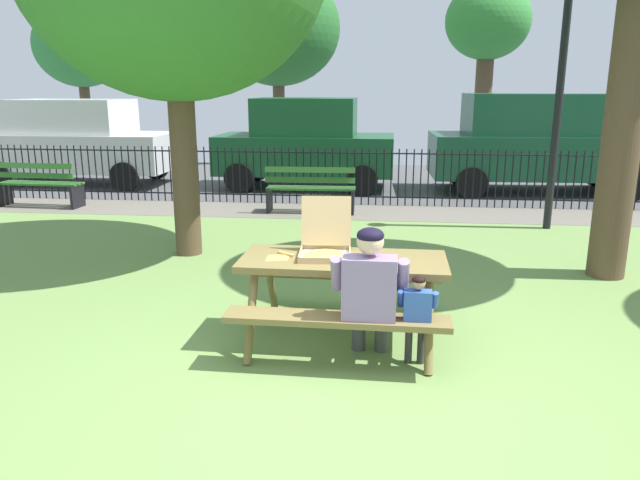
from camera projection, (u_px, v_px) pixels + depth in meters
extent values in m
cube|color=#71944E|center=(353.00, 311.00, 6.14)|extent=(28.00, 11.26, 0.02)
cube|color=slate|center=(367.00, 213.00, 10.89)|extent=(28.00, 1.40, 0.01)
cube|color=#515154|center=(372.00, 181.00, 14.52)|extent=(28.00, 6.15, 0.01)
cube|color=olive|center=(343.00, 262.00, 5.23)|extent=(1.81, 0.79, 0.06)
cube|color=olive|center=(336.00, 319.00, 4.73)|extent=(1.80, 0.31, 0.05)
cube|color=olive|center=(348.00, 274.00, 5.88)|extent=(1.80, 0.31, 0.05)
cylinder|color=olive|center=(251.00, 316.00, 5.02)|extent=(0.08, 0.44, 0.74)
cylinder|color=olive|center=(271.00, 285.00, 5.82)|extent=(0.08, 0.44, 0.74)
cylinder|color=olive|center=(429.00, 325.00, 4.84)|extent=(0.08, 0.44, 0.74)
cylinder|color=olive|center=(424.00, 291.00, 5.64)|extent=(0.08, 0.44, 0.74)
cube|color=tan|center=(325.00, 256.00, 5.26)|extent=(0.47, 0.47, 0.01)
cube|color=silver|center=(325.00, 256.00, 5.26)|extent=(0.44, 0.44, 0.00)
cube|color=tan|center=(324.00, 260.00, 5.04)|extent=(0.45, 0.04, 0.04)
cube|color=tan|center=(326.00, 247.00, 5.46)|extent=(0.45, 0.04, 0.04)
cube|color=tan|center=(300.00, 253.00, 5.26)|extent=(0.04, 0.45, 0.04)
cube|color=tan|center=(350.00, 254.00, 5.24)|extent=(0.04, 0.45, 0.04)
cube|color=tan|center=(326.00, 221.00, 5.42)|extent=(0.45, 0.13, 0.44)
cylinder|color=tan|center=(325.00, 255.00, 5.26)|extent=(0.38, 0.38, 0.01)
cylinder|color=#E3C654|center=(325.00, 254.00, 5.26)|extent=(0.35, 0.35, 0.00)
pyramid|color=#EFC858|center=(278.00, 257.00, 5.25)|extent=(0.27, 0.28, 0.01)
cube|color=tan|center=(286.00, 254.00, 5.32)|extent=(0.18, 0.14, 0.02)
cylinder|color=#434343|center=(359.00, 326.00, 5.17)|extent=(0.12, 0.12, 0.44)
cylinder|color=#434343|center=(358.00, 307.00, 4.91)|extent=(0.16, 0.42, 0.15)
cylinder|color=#434343|center=(382.00, 327.00, 5.15)|extent=(0.12, 0.12, 0.44)
cylinder|color=#434343|center=(382.00, 308.00, 4.88)|extent=(0.16, 0.42, 0.15)
cube|color=#8C72A5|center=(369.00, 289.00, 4.64)|extent=(0.42, 0.23, 0.52)
cylinder|color=#8C72A5|center=(337.00, 273.00, 4.69)|extent=(0.09, 0.21, 0.31)
cylinder|color=#8C72A5|center=(403.00, 276.00, 4.63)|extent=(0.09, 0.21, 0.31)
sphere|color=beige|center=(370.00, 241.00, 4.56)|extent=(0.21, 0.21, 0.21)
ellipsoid|color=black|center=(370.00, 235.00, 4.54)|extent=(0.21, 0.20, 0.12)
cylinder|color=#313131|center=(409.00, 338.00, 4.92)|extent=(0.06, 0.06, 0.44)
cylinder|color=#313131|center=(410.00, 316.00, 4.76)|extent=(0.08, 0.22, 0.08)
cylinder|color=#313131|center=(421.00, 338.00, 4.91)|extent=(0.06, 0.06, 0.44)
cylinder|color=#313131|center=(423.00, 316.00, 4.75)|extent=(0.08, 0.22, 0.08)
cube|color=#3359B2|center=(418.00, 307.00, 4.62)|extent=(0.22, 0.12, 0.27)
cylinder|color=#3359B2|center=(401.00, 299.00, 4.65)|extent=(0.05, 0.11, 0.16)
cylinder|color=#3359B2|center=(435.00, 300.00, 4.62)|extent=(0.05, 0.11, 0.16)
sphere|color=tan|center=(419.00, 283.00, 4.58)|extent=(0.11, 0.11, 0.11)
ellipsoid|color=black|center=(419.00, 280.00, 4.57)|extent=(0.11, 0.10, 0.06)
cylinder|color=black|center=(369.00, 153.00, 11.31)|extent=(19.19, 0.03, 0.03)
cylinder|color=black|center=(369.00, 197.00, 11.52)|extent=(19.19, 0.03, 0.03)
cylinder|color=black|center=(4.00, 171.00, 12.19)|extent=(0.02, 0.02, 1.09)
cylinder|color=black|center=(11.00, 172.00, 12.18)|extent=(0.02, 0.02, 1.09)
cylinder|color=black|center=(17.00, 172.00, 12.16)|extent=(0.02, 0.02, 1.09)
cylinder|color=black|center=(24.00, 172.00, 12.15)|extent=(0.02, 0.02, 1.09)
cylinder|color=black|center=(30.00, 172.00, 12.13)|extent=(0.02, 0.02, 1.09)
cylinder|color=black|center=(37.00, 172.00, 12.12)|extent=(0.02, 0.02, 1.09)
cylinder|color=black|center=(43.00, 172.00, 12.10)|extent=(0.02, 0.02, 1.09)
cylinder|color=black|center=(50.00, 172.00, 12.09)|extent=(0.02, 0.02, 1.09)
cylinder|color=black|center=(57.00, 172.00, 12.07)|extent=(0.02, 0.02, 1.09)
cylinder|color=black|center=(63.00, 172.00, 12.06)|extent=(0.02, 0.02, 1.09)
cylinder|color=black|center=(70.00, 172.00, 12.05)|extent=(0.02, 0.02, 1.09)
cylinder|color=black|center=(76.00, 173.00, 12.03)|extent=(0.02, 0.02, 1.09)
cylinder|color=black|center=(83.00, 173.00, 12.02)|extent=(0.02, 0.02, 1.09)
cylinder|color=black|center=(90.00, 173.00, 12.00)|extent=(0.02, 0.02, 1.09)
cylinder|color=black|center=(96.00, 173.00, 11.99)|extent=(0.02, 0.02, 1.09)
cylinder|color=black|center=(103.00, 173.00, 11.97)|extent=(0.02, 0.02, 1.09)
cylinder|color=black|center=(110.00, 173.00, 11.96)|extent=(0.02, 0.02, 1.09)
cylinder|color=black|center=(116.00, 173.00, 11.94)|extent=(0.02, 0.02, 1.09)
cylinder|color=black|center=(123.00, 173.00, 11.93)|extent=(0.02, 0.02, 1.09)
cylinder|color=black|center=(130.00, 173.00, 11.92)|extent=(0.02, 0.02, 1.09)
cylinder|color=black|center=(137.00, 174.00, 11.90)|extent=(0.02, 0.02, 1.09)
cylinder|color=black|center=(143.00, 174.00, 11.89)|extent=(0.02, 0.02, 1.09)
cylinder|color=black|center=(150.00, 174.00, 11.87)|extent=(0.02, 0.02, 1.09)
cylinder|color=black|center=(157.00, 174.00, 11.86)|extent=(0.02, 0.02, 1.09)
cylinder|color=black|center=(164.00, 174.00, 11.84)|extent=(0.02, 0.02, 1.09)
cylinder|color=black|center=(171.00, 174.00, 11.83)|extent=(0.02, 0.02, 1.09)
cylinder|color=black|center=(177.00, 174.00, 11.81)|extent=(0.02, 0.02, 1.09)
cylinder|color=black|center=(184.00, 174.00, 11.80)|extent=(0.02, 0.02, 1.09)
cylinder|color=black|center=(191.00, 174.00, 11.79)|extent=(0.02, 0.02, 1.09)
cylinder|color=black|center=(198.00, 174.00, 11.77)|extent=(0.02, 0.02, 1.09)
cylinder|color=black|center=(205.00, 175.00, 11.76)|extent=(0.02, 0.02, 1.09)
cylinder|color=black|center=(212.00, 175.00, 11.74)|extent=(0.02, 0.02, 1.09)
cylinder|color=black|center=(219.00, 175.00, 11.73)|extent=(0.02, 0.02, 1.09)
cylinder|color=black|center=(226.00, 175.00, 11.71)|extent=(0.02, 0.02, 1.09)
cylinder|color=black|center=(233.00, 175.00, 11.70)|extent=(0.02, 0.02, 1.09)
cylinder|color=black|center=(240.00, 175.00, 11.68)|extent=(0.02, 0.02, 1.09)
cylinder|color=black|center=(247.00, 175.00, 11.67)|extent=(0.02, 0.02, 1.09)
cylinder|color=black|center=(254.00, 175.00, 11.66)|extent=(0.02, 0.02, 1.09)
cylinder|color=black|center=(261.00, 175.00, 11.64)|extent=(0.02, 0.02, 1.09)
cylinder|color=black|center=(268.00, 176.00, 11.63)|extent=(0.02, 0.02, 1.09)
cylinder|color=black|center=(275.00, 176.00, 11.61)|extent=(0.02, 0.02, 1.09)
cylinder|color=black|center=(282.00, 176.00, 11.60)|extent=(0.02, 0.02, 1.09)
cylinder|color=black|center=(289.00, 176.00, 11.58)|extent=(0.02, 0.02, 1.09)
cylinder|color=black|center=(296.00, 176.00, 11.57)|extent=(0.02, 0.02, 1.09)
cylinder|color=black|center=(304.00, 176.00, 11.56)|extent=(0.02, 0.02, 1.09)
cylinder|color=black|center=(311.00, 176.00, 11.54)|extent=(0.02, 0.02, 1.09)
cylinder|color=black|center=(318.00, 176.00, 11.53)|extent=(0.02, 0.02, 1.09)
cylinder|color=black|center=(325.00, 176.00, 11.51)|extent=(0.02, 0.02, 1.09)
cylinder|color=black|center=(332.00, 177.00, 11.50)|extent=(0.02, 0.02, 1.09)
cylinder|color=black|center=(340.00, 177.00, 11.48)|extent=(0.02, 0.02, 1.09)
cylinder|color=black|center=(347.00, 177.00, 11.47)|extent=(0.02, 0.02, 1.09)
cylinder|color=black|center=(354.00, 177.00, 11.45)|extent=(0.02, 0.02, 1.09)
cylinder|color=black|center=(362.00, 177.00, 11.44)|extent=(0.02, 0.02, 1.09)
cylinder|color=black|center=(369.00, 177.00, 11.43)|extent=(0.02, 0.02, 1.09)
cylinder|color=black|center=(376.00, 177.00, 11.41)|extent=(0.02, 0.02, 1.09)
cylinder|color=black|center=(384.00, 177.00, 11.40)|extent=(0.02, 0.02, 1.09)
cylinder|color=black|center=(391.00, 177.00, 11.38)|extent=(0.02, 0.02, 1.09)
cylinder|color=black|center=(398.00, 178.00, 11.37)|extent=(0.02, 0.02, 1.09)
cylinder|color=black|center=(406.00, 178.00, 11.35)|extent=(0.02, 0.02, 1.09)
cylinder|color=black|center=(413.00, 178.00, 11.34)|extent=(0.02, 0.02, 1.09)
cylinder|color=black|center=(421.00, 178.00, 11.32)|extent=(0.02, 0.02, 1.09)
cylinder|color=black|center=(428.00, 178.00, 11.31)|extent=(0.02, 0.02, 1.09)
cylinder|color=black|center=(436.00, 178.00, 11.30)|extent=(0.02, 0.02, 1.09)
cylinder|color=black|center=(443.00, 178.00, 11.28)|extent=(0.02, 0.02, 1.09)
cylinder|color=black|center=(451.00, 178.00, 11.27)|extent=(0.02, 0.02, 1.09)
cylinder|color=black|center=(458.00, 179.00, 11.25)|extent=(0.02, 0.02, 1.09)
cylinder|color=black|center=(466.00, 179.00, 11.24)|extent=(0.02, 0.02, 1.09)
cylinder|color=black|center=(474.00, 179.00, 11.22)|extent=(0.02, 0.02, 1.09)
cylinder|color=black|center=(481.00, 179.00, 11.21)|extent=(0.02, 0.02, 1.09)
cylinder|color=black|center=(489.00, 179.00, 11.19)|extent=(0.02, 0.02, 1.09)
cylinder|color=black|center=(496.00, 179.00, 11.18)|extent=(0.02, 0.02, 1.09)
cylinder|color=black|center=(504.00, 179.00, 11.17)|extent=(0.02, 0.02, 1.09)
cylinder|color=black|center=(512.00, 179.00, 11.15)|extent=(0.02, 0.02, 1.09)
cylinder|color=black|center=(519.00, 179.00, 11.14)|extent=(0.02, 0.02, 1.09)
cylinder|color=black|center=(527.00, 180.00, 11.12)|extent=(0.02, 0.02, 1.09)
cylinder|color=black|center=(535.00, 180.00, 11.11)|extent=(0.02, 0.02, 1.09)
cylinder|color=black|center=(543.00, 180.00, 11.09)|extent=(0.02, 0.02, 1.09)
cylinder|color=black|center=(551.00, 180.00, 11.08)|extent=(0.02, 0.02, 1.09)
cylinder|color=black|center=(558.00, 180.00, 11.06)|extent=(0.02, 0.02, 1.09)
cylinder|color=black|center=(566.00, 180.00, 11.05)|extent=(0.02, 0.02, 1.09)
cylinder|color=black|center=(574.00, 180.00, 11.04)|extent=(0.02, 0.02, 1.09)
cylinder|color=black|center=(582.00, 180.00, 11.02)|extent=(0.02, 0.02, 1.09)
cylinder|color=black|center=(590.00, 181.00, 11.01)|extent=(0.02, 0.02, 1.09)
cylinder|color=black|center=(598.00, 181.00, 10.99)|extent=(0.02, 0.02, 1.09)
cylinder|color=black|center=(606.00, 181.00, 10.98)|extent=(0.02, 0.02, 1.09)
cylinder|color=black|center=(614.00, 181.00, 10.96)|extent=(0.02, 0.02, 1.09)
cylinder|color=black|center=(622.00, 181.00, 10.95)|extent=(0.02, 0.02, 1.09)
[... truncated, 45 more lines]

